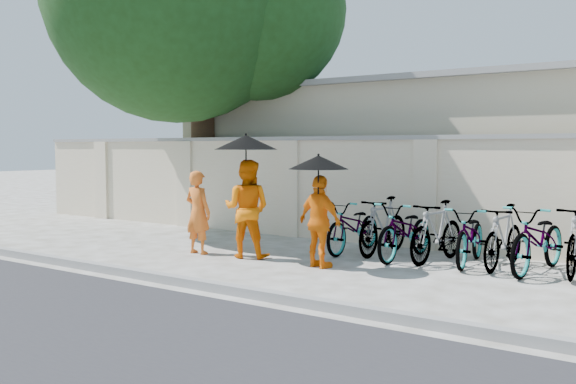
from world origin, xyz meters
The scene contains 17 objects.
ground centered at (0.00, 0.00, 0.00)m, with size 80.00×80.00×0.00m, color silver.
kerb centered at (0.00, -1.70, 0.06)m, with size 40.00×0.16×0.12m, color gray.
compound_wall centered at (1.00, 3.20, 1.00)m, with size 20.00×0.30×2.00m, color beige.
building_behind centered at (2.00, 7.00, 1.60)m, with size 14.00×6.00×3.20m, color #B4A989.
shade_tree centered at (-3.66, 2.97, 5.10)m, with size 6.70×6.20×8.20m.
monk_left centered at (-1.07, 0.35, 0.73)m, with size 0.53×0.35×1.45m, color orange.
monk_center centered at (-0.12, 0.54, 0.83)m, with size 0.80×0.63×1.65m, color orange.
parasol_center centered at (-0.07, 0.46, 1.94)m, with size 1.06×1.06×1.13m.
monk_right centered at (1.38, 0.46, 0.72)m, with size 0.84×0.35×1.44m, color orange.
parasol_right centered at (1.40, 0.38, 1.63)m, with size 0.92×0.92×0.92m.
bike_0 centered at (1.10, 2.02, 0.47)m, with size 0.62×1.78×0.94m, color gray.
bike_1 centered at (1.63, 2.11, 0.50)m, with size 0.47×1.67×1.00m, color gray.
bike_2 centered at (2.15, 1.89, 0.48)m, with size 0.64×1.83×0.96m, color gray.
bike_3 centered at (2.68, 1.93, 0.50)m, with size 0.47×1.66×1.00m, color gray.
bike_4 centered at (3.20, 2.04, 0.46)m, with size 0.62×1.77×0.93m, color gray.
bike_5 centered at (3.72, 1.99, 0.49)m, with size 0.46×1.64×0.99m, color gray.
bike_6 centered at (4.25, 1.97, 0.51)m, with size 0.67×1.93×1.01m, color gray.
Camera 1 is at (6.62, -7.83, 1.86)m, focal length 40.00 mm.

